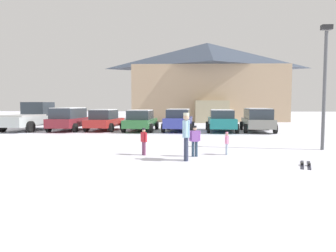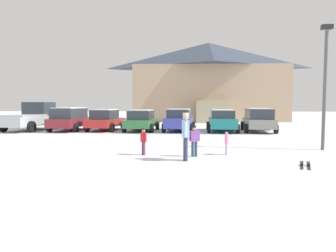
% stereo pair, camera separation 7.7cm
% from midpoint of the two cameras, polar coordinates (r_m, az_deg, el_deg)
% --- Properties ---
extents(ground, '(160.00, 160.00, 0.00)m').
position_cam_midpoint_polar(ground, '(6.83, 3.75, -12.49)').
color(ground, silver).
extents(ski_lodge, '(18.68, 11.45, 9.64)m').
position_cam_midpoint_polar(ski_lodge, '(38.26, 7.69, 8.45)').
color(ski_lodge, tan).
rests_on(ski_lodge, ground).
extents(parked_maroon_van, '(2.19, 4.49, 1.74)m').
position_cam_midpoint_polar(parked_maroon_van, '(23.68, -18.08, 1.42)').
color(parked_maroon_van, maroon).
rests_on(parked_maroon_van, ground).
extents(parked_red_sedan, '(2.36, 4.38, 1.61)m').
position_cam_midpoint_polar(parked_red_sedan, '(23.08, -11.76, 1.17)').
color(parked_red_sedan, '#B12927').
rests_on(parked_red_sedan, ground).
extents(parked_green_coupe, '(2.33, 4.60, 1.57)m').
position_cam_midpoint_polar(parked_green_coupe, '(22.29, -4.98, 1.11)').
color(parked_green_coupe, '#30723B').
rests_on(parked_green_coupe, ground).
extents(parked_blue_hatchback, '(2.38, 4.41, 1.65)m').
position_cam_midpoint_polar(parked_blue_hatchback, '(22.05, 2.26, 1.18)').
color(parked_blue_hatchback, '#3641A5').
rests_on(parked_blue_hatchback, ground).
extents(parked_teal_hatchback, '(2.29, 4.49, 1.60)m').
position_cam_midpoint_polar(parked_teal_hatchback, '(22.09, 10.35, 1.08)').
color(parked_teal_hatchback, '#1C797C').
rests_on(parked_teal_hatchback, ground).
extents(parked_grey_wagon, '(2.43, 4.59, 1.70)m').
position_cam_midpoint_polar(parked_grey_wagon, '(22.58, 16.90, 1.28)').
color(parked_grey_wagon, gray).
rests_on(parked_grey_wagon, ground).
extents(pickup_truck, '(2.84, 5.64, 2.15)m').
position_cam_midpoint_polar(pickup_truck, '(25.26, -24.26, 1.56)').
color(pickup_truck, '#B5C0BF').
rests_on(pickup_truck, ground).
extents(skier_child_in_pink_snowsuit, '(0.14, 0.33, 0.89)m').
position_cam_midpoint_polar(skier_child_in_pink_snowsuit, '(11.83, 11.26, -3.00)').
color(skier_child_in_pink_snowsuit, '#9DB1CC').
rests_on(skier_child_in_pink_snowsuit, ground).
extents(skier_child_in_red_jacket, '(0.27, 0.33, 1.05)m').
position_cam_midpoint_polar(skier_child_in_red_jacket, '(11.61, -4.50, -2.64)').
color(skier_child_in_red_jacket, '#743D60').
rests_on(skier_child_in_red_jacket, ground).
extents(skier_child_in_purple_jacket, '(0.42, 0.22, 1.16)m').
position_cam_midpoint_polar(skier_child_in_purple_jacket, '(11.25, 5.24, -2.52)').
color(skier_child_in_purple_jacket, '#2B4057').
rests_on(skier_child_in_purple_jacket, ground).
extents(skier_adult_in_blue_parka, '(0.25, 0.62, 1.67)m').
position_cam_midpoint_polar(skier_adult_in_blue_parka, '(10.40, 3.59, -1.48)').
color(skier_adult_in_blue_parka, '#2C3249').
rests_on(skier_adult_in_blue_parka, ground).
extents(pair_of_skis, '(0.78, 1.48, 0.08)m').
position_cam_midpoint_polar(pair_of_skis, '(10.65, 24.88, -6.73)').
color(pair_of_skis, black).
rests_on(pair_of_skis, ground).
extents(lamp_post, '(0.44, 0.24, 5.30)m').
position_cam_midpoint_polar(lamp_post, '(14.50, 27.88, 7.75)').
color(lamp_post, '#515459').
rests_on(lamp_post, ground).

